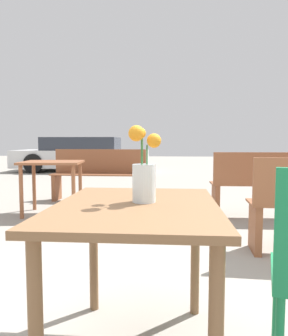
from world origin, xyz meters
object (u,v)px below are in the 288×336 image
at_px(bench_far, 99,173).
at_px(parked_car, 82,155).
at_px(bench_near, 278,183).
at_px(flower_vase, 144,175).
at_px(table_front, 137,227).
at_px(table_back, 52,170).

xyz_separation_m(bench_far, parked_car, (-1.71, 5.21, 0.08)).
distance_m(bench_near, parked_car, 7.67).
bearing_deg(flower_vase, bench_far, 105.23).
relative_size(bench_near, parked_car, 0.38).
distance_m(flower_vase, bench_near, 3.14).
bearing_deg(table_front, bench_near, 61.71).
distance_m(table_front, bench_near, 3.17).
xyz_separation_m(table_front, bench_far, (-1.04, 3.95, -0.15)).
height_order(flower_vase, parked_car, parked_car).
bearing_deg(table_front, parked_car, 106.70).
distance_m(flower_vase, table_back, 3.20).
xyz_separation_m(bench_near, table_back, (-2.94, 0.08, 0.13)).
bearing_deg(bench_far, table_front, -75.31).
bearing_deg(table_front, table_back, 116.70).
distance_m(bench_near, bench_far, 2.79).
height_order(table_back, parked_car, parked_car).
bearing_deg(bench_far, parked_car, 108.20).
bearing_deg(parked_car, bench_far, -71.80).
xyz_separation_m(bench_near, parked_car, (-4.25, 6.38, 0.08)).
height_order(bench_far, parked_car, parked_car).
bearing_deg(table_back, bench_far, 69.54).
relative_size(table_front, table_back, 1.11).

